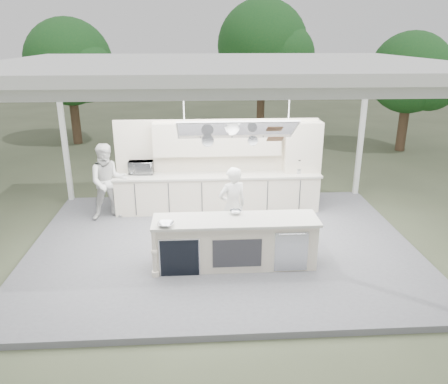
{
  "coord_description": "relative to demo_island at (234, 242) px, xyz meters",
  "views": [
    {
      "loc": [
        -0.48,
        -8.34,
        4.29
      ],
      "look_at": [
        0.06,
        0.4,
        1.14
      ],
      "focal_mm": 35.0,
      "sensor_mm": 36.0,
      "label": 1
    }
  ],
  "objects": [
    {
      "name": "tree_cluster",
      "position": [
        -0.34,
        10.68,
        2.69
      ],
      "size": [
        19.55,
        9.4,
        5.85
      ],
      "color": "#4C3226",
      "rests_on": "ground"
    },
    {
      "name": "toaster_oven",
      "position": [
        -2.05,
        2.99,
        0.64
      ],
      "size": [
        0.61,
        0.43,
        0.33
      ],
      "primitive_type": "imported",
      "rotation": [
        0.0,
        0.0,
        -0.04
      ],
      "color": "silver",
      "rests_on": "back_counter"
    },
    {
      "name": "tent",
      "position": [
        -0.18,
        0.9,
        3.11
      ],
      "size": [
        8.2,
        6.2,
        3.86
      ],
      "color": "white",
      "rests_on": "ground"
    },
    {
      "name": "bowl_large",
      "position": [
        -1.26,
        -0.24,
        0.51
      ],
      "size": [
        0.35,
        0.35,
        0.07
      ],
      "primitive_type": "imported",
      "rotation": [
        0.0,
        0.0,
        -0.22
      ],
      "color": "silver",
      "rests_on": "demo_island"
    },
    {
      "name": "head_chef",
      "position": [
        0.03,
        0.9,
        0.37
      ],
      "size": [
        0.72,
        0.6,
        1.69
      ],
      "primitive_type": "imported",
      "rotation": [
        0.0,
        0.0,
        3.52
      ],
      "color": "white",
      "rests_on": "stage_deck"
    },
    {
      "name": "ground",
      "position": [
        -0.18,
        0.91,
        -0.6
      ],
      "size": [
        90.0,
        90.0,
        0.0
      ],
      "primitive_type": "plane",
      "color": "#4C5339",
      "rests_on": "ground"
    },
    {
      "name": "back_wall_unit",
      "position": [
        0.27,
        3.03,
        0.98
      ],
      "size": [
        5.05,
        0.48,
        2.25
      ],
      "color": "beige",
      "rests_on": "stage_deck"
    },
    {
      "name": "sous_chef",
      "position": [
        -2.78,
        2.46,
        0.44
      ],
      "size": [
        1.04,
        0.9,
        1.84
      ],
      "primitive_type": "imported",
      "rotation": [
        0.0,
        0.0,
        0.25
      ],
      "color": "silver",
      "rests_on": "stage_deck"
    },
    {
      "name": "bowl_small",
      "position": [
        0.04,
        0.26,
        0.51
      ],
      "size": [
        0.23,
        0.23,
        0.07
      ],
      "primitive_type": "imported",
      "rotation": [
        0.0,
        0.0,
        0.02
      ],
      "color": "silver",
      "rests_on": "demo_island"
    },
    {
      "name": "stage_deck",
      "position": [
        -0.18,
        0.91,
        -0.54
      ],
      "size": [
        8.0,
        6.0,
        0.12
      ],
      "primitive_type": "cube",
      "color": "slate",
      "rests_on": "ground"
    },
    {
      "name": "demo_island",
      "position": [
        0.0,
        0.0,
        0.0
      ],
      "size": [
        3.1,
        0.79,
        0.95
      ],
      "color": "beige",
      "rests_on": "stage_deck"
    },
    {
      "name": "back_counter",
      "position": [
        -0.18,
        2.81,
        0.0
      ],
      "size": [
        5.08,
        0.72,
        0.95
      ],
      "color": "beige",
      "rests_on": "stage_deck"
    }
  ]
}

